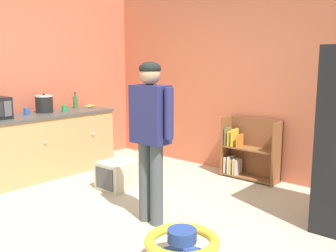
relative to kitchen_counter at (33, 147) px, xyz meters
name	(u,v)px	position (x,y,z in m)	size (l,w,h in m)	color
ground_plane	(135,225)	(2.20, -0.17, -0.45)	(12.00, 12.00, 0.00)	beige
back_wall	(253,81)	(2.20, 2.16, 0.90)	(5.20, 0.06, 2.70)	#CB6847
left_side_wall	(53,79)	(-0.43, 0.63, 0.90)	(0.06, 2.99, 2.70)	#D06547
kitchen_counter	(33,147)	(0.00, 0.00, 0.00)	(0.65, 2.44, 0.90)	tan
bookshelf	(248,152)	(2.26, 1.98, -0.08)	(0.80, 0.28, 0.85)	brown
standing_person	(150,128)	(2.28, -0.01, 0.53)	(0.57, 0.22, 1.63)	#4A5054
baby_walker	(182,249)	(3.07, -0.49, -0.29)	(0.60, 0.60, 0.32)	#304FB4
pet_carrier	(121,174)	(1.23, 0.52, -0.27)	(0.42, 0.55, 0.36)	beige
crock_pot	(44,104)	(-0.09, 0.26, 0.57)	(0.25, 0.25, 0.28)	black
banana_bunch	(91,106)	(-0.05, 1.05, 0.48)	(0.12, 0.16, 0.04)	yellow
green_glass_bottle	(75,102)	(-0.20, 0.88, 0.55)	(0.07, 0.07, 0.25)	#33753D
blue_cup	(27,111)	(-0.07, -0.03, 0.50)	(0.08, 0.08, 0.10)	blue
green_cup	(65,108)	(0.04, 0.51, 0.50)	(0.08, 0.08, 0.10)	#279751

